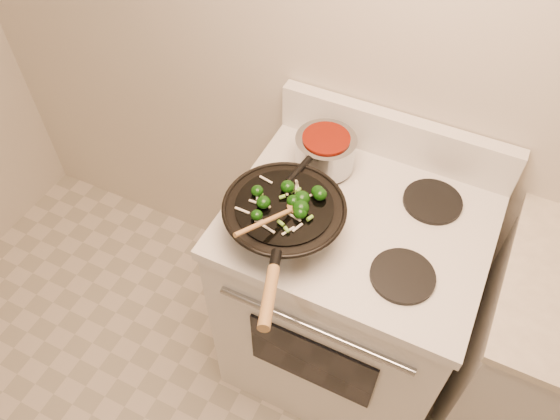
% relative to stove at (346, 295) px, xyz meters
% --- Properties ---
extents(stove, '(0.78, 0.67, 1.08)m').
position_rel_stove_xyz_m(stove, '(0.00, 0.00, 0.00)').
color(stove, white).
rests_on(stove, ground).
extents(wok, '(0.35, 0.56, 0.17)m').
position_rel_stove_xyz_m(wok, '(-0.18, -0.16, 0.52)').
color(wok, black).
rests_on(wok, stove).
extents(stirfry, '(0.21, 0.20, 0.04)m').
position_rel_stove_xyz_m(stirfry, '(-0.16, -0.14, 0.58)').
color(stirfry, black).
rests_on(stirfry, wok).
extents(wooden_spoon, '(0.11, 0.23, 0.08)m').
position_rel_stove_xyz_m(wooden_spoon, '(-0.17, -0.21, 0.60)').
color(wooden_spoon, '#9E713E').
rests_on(wooden_spoon, wok).
extents(saucepan, '(0.19, 0.31, 0.11)m').
position_rel_stove_xyz_m(saucepan, '(-0.18, 0.15, 0.52)').
color(saucepan, '#95999D').
rests_on(saucepan, stove).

